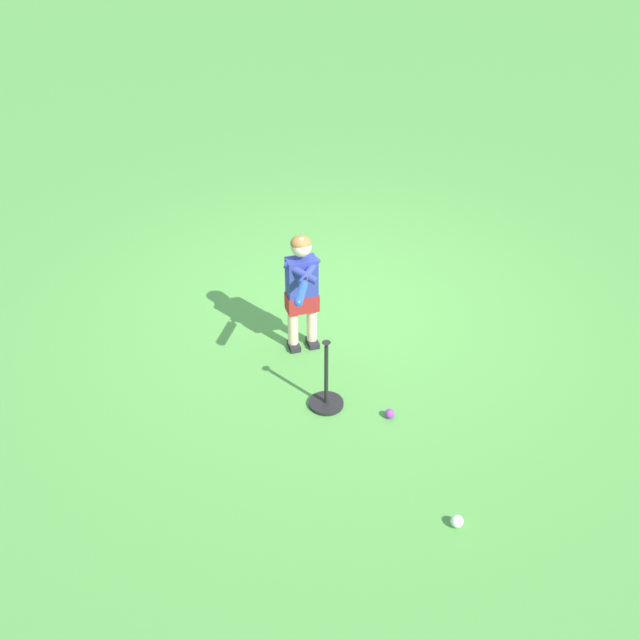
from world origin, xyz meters
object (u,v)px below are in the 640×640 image
(child_batter, at_px, (302,285))
(batting_tee, at_px, (326,395))
(play_ball_center_lawn, at_px, (390,414))
(play_ball_behind_batter, at_px, (457,521))

(child_batter, xyz_separation_m, batting_tee, (0.22, 0.77, -0.55))
(batting_tee, bearing_deg, play_ball_center_lawn, 132.72)
(play_ball_behind_batter, bearing_deg, play_ball_center_lawn, -101.64)
(play_ball_center_lawn, relative_size, batting_tee, 0.13)
(play_ball_behind_batter, height_order, batting_tee, batting_tee)
(child_batter, xyz_separation_m, play_ball_center_lawn, (-0.13, 1.15, -0.61))
(batting_tee, bearing_deg, play_ball_behind_batter, 94.35)
(child_batter, distance_m, batting_tee, 0.97)
(child_batter, height_order, play_ball_behind_batter, child_batter)
(play_ball_behind_batter, bearing_deg, batting_tee, -85.65)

